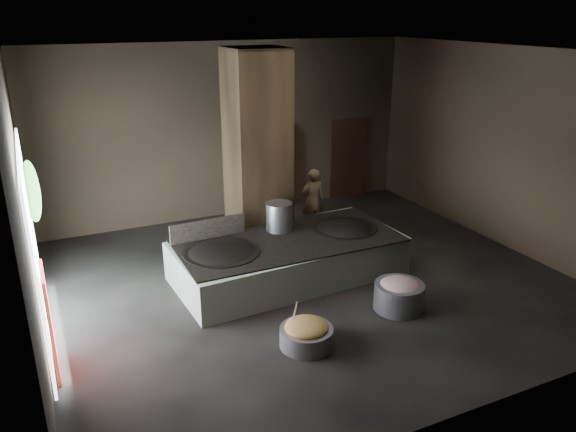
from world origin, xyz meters
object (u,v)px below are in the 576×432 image
veg_basin (306,337)px  wok_right (344,231)px  hearth_platform (288,258)px  wok_left (221,256)px  meat_basin (399,296)px  stock_pot (279,216)px  cook (313,200)px

veg_basin → wok_right: bearing=49.0°
hearth_platform → wok_left: wok_left is taller
wok_left → hearth_platform: bearing=2.0°
meat_basin → veg_basin: bearing=-170.1°
hearth_platform → meat_basin: 2.45m
hearth_platform → wok_left: 1.49m
wok_left → wok_right: bearing=2.0°
hearth_platform → wok_left: (-1.45, -0.05, 0.35)m
hearth_platform → wok_right: size_ratio=3.41×
wok_left → stock_pot: bearing=21.8°
stock_pot → wok_right: bearing=-21.0°
wok_left → veg_basin: (0.62, -2.41, -0.59)m
wok_left → cook: size_ratio=0.90×
wok_left → stock_pot: 1.66m
cook → wok_left: bearing=37.6°
stock_pot → cook: size_ratio=0.37×
hearth_platform → veg_basin: bearing=-111.6°
cook → hearth_platform: bearing=54.9°
veg_basin → meat_basin: bearing=9.9°
wok_right → stock_pot: bearing=159.0°
wok_right → cook: (0.27, 1.99, 0.05)m
wok_left → veg_basin: 2.55m
veg_basin → stock_pot: bearing=73.7°
hearth_platform → veg_basin: size_ratio=5.19×
cook → meat_basin: size_ratio=1.75×
wok_left → meat_basin: (2.72, -2.04, -0.50)m
veg_basin → meat_basin: 2.13m
wok_right → cook: cook is taller
cook → veg_basin: 5.16m
hearth_platform → stock_pot: bearing=81.8°
wok_right → meat_basin: size_ratio=1.47×
wok_right → meat_basin: wok_right is taller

